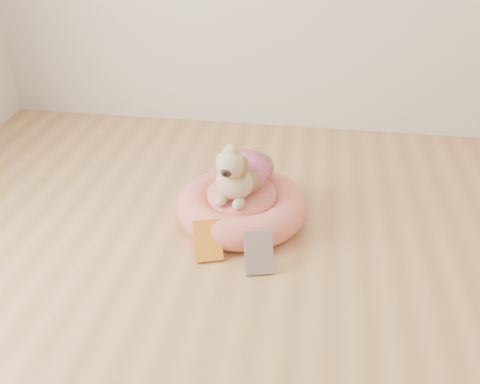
# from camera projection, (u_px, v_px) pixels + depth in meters

# --- Properties ---
(pet_bed) EXTENTS (0.61, 0.61, 0.16)m
(pet_bed) POSITION_uv_depth(u_px,v_px,m) (242.00, 206.00, 2.50)
(pet_bed) COLOR #FF6D63
(pet_bed) RESTS_ON floor
(dog) EXTENTS (0.35, 0.45, 0.30)m
(dog) POSITION_uv_depth(u_px,v_px,m) (241.00, 163.00, 2.38)
(dog) COLOR brown
(dog) RESTS_ON pet_bed
(book_yellow) EXTENTS (0.15, 0.15, 0.16)m
(book_yellow) POSITION_uv_depth(u_px,v_px,m) (208.00, 240.00, 2.26)
(book_yellow) COLOR yellow
(book_yellow) RESTS_ON floor
(book_white) EXTENTS (0.14, 0.13, 0.17)m
(book_white) POSITION_uv_depth(u_px,v_px,m) (259.00, 253.00, 2.18)
(book_white) COLOR white
(book_white) RESTS_ON floor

